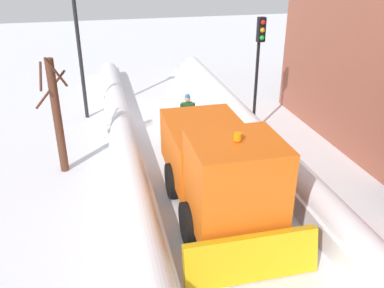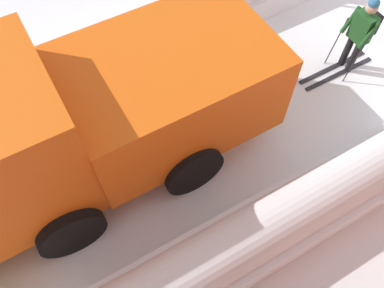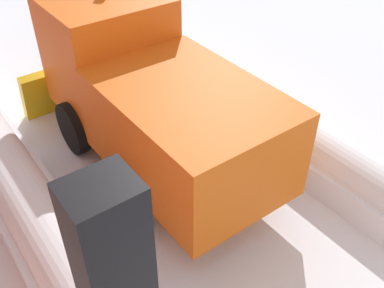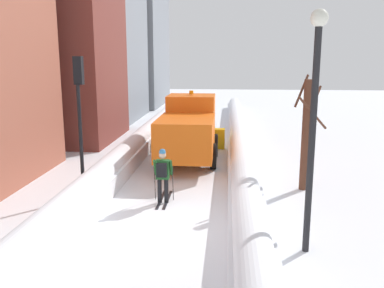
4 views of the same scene
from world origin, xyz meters
The scene contains 2 objects.
plow_truck centered at (0.16, 7.34, 1.48)m, with size 3.20×5.98×3.12m.
skier centered at (-0.18, 1.88, 1.00)m, with size 0.62×1.80×1.81m.
Camera 2 is at (-3.77, 7.83, 6.60)m, focal length 37.38 mm.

